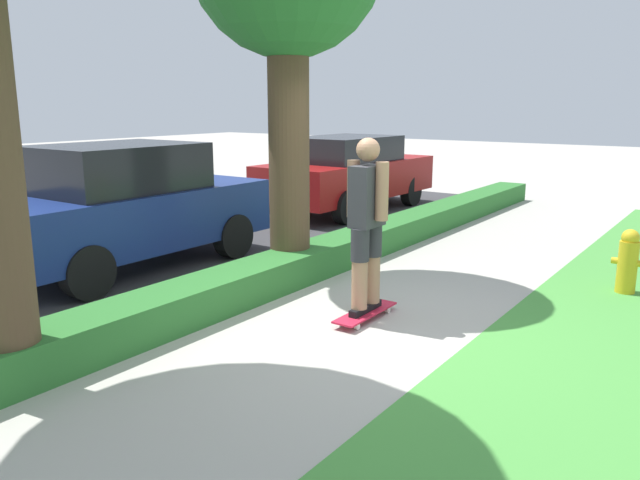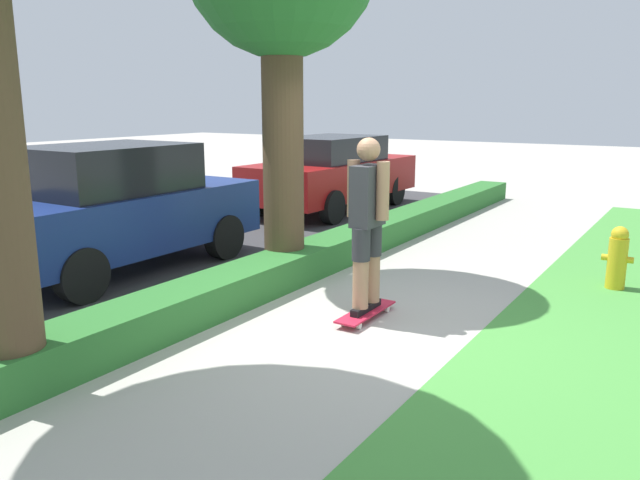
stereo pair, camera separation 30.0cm
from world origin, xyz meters
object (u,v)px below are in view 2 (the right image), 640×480
object	(u,v)px
parked_car_rear	(332,172)
parked_car_middle	(115,207)
skateboard	(366,312)
skater_person	(367,221)
fire_hydrant	(617,258)

from	to	relation	value
parked_car_rear	parked_car_middle	bearing A→B (deg)	-178.11
skateboard	skater_person	distance (m)	0.96
fire_hydrant	parked_car_rear	bearing A→B (deg)	62.92
skateboard	fire_hydrant	size ratio (longest dim) A/B	1.19
skater_person	fire_hydrant	bearing A→B (deg)	-38.68
skateboard	parked_car_middle	size ratio (longest dim) A/B	0.24
skater_person	parked_car_middle	size ratio (longest dim) A/B	0.46
parked_car_rear	skateboard	bearing A→B (deg)	-144.12
skater_person	parked_car_middle	world-z (taller)	skater_person
skateboard	parked_car_middle	xyz separation A→B (m)	(-0.07, 3.71, 0.78)
skater_person	fire_hydrant	size ratio (longest dim) A/B	2.32
skateboard	skater_person	world-z (taller)	skater_person
skateboard	skater_person	xyz separation A→B (m)	(-0.00, -0.00, 0.96)
parked_car_rear	fire_hydrant	bearing A→B (deg)	-115.55
parked_car_middle	parked_car_rear	distance (m)	5.54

